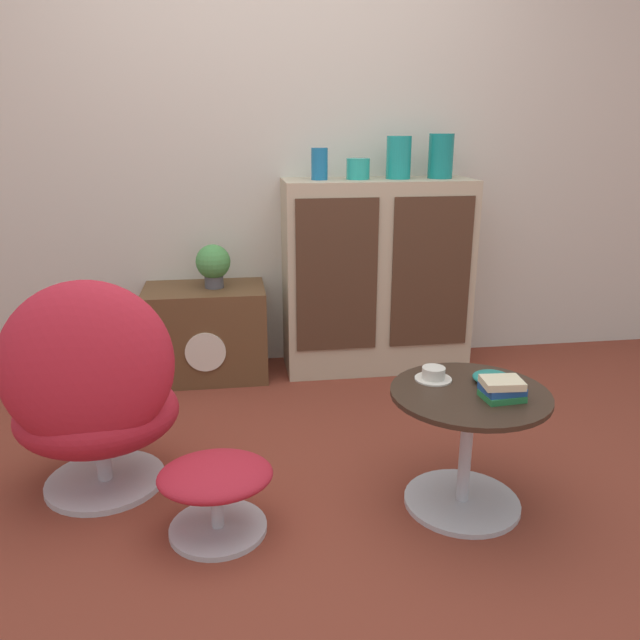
{
  "coord_description": "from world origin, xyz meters",
  "views": [
    {
      "loc": [
        -0.25,
        -1.95,
        1.33
      ],
      "look_at": [
        0.11,
        0.53,
        0.55
      ],
      "focal_mm": 35.0,
      "sensor_mm": 36.0,
      "label": 1
    }
  ],
  "objects_px": {
    "ottoman": "(216,485)",
    "coffee_table": "(467,438)",
    "vase_leftmost": "(319,164)",
    "vase_rightmost": "(441,156)",
    "tv_console": "(206,332)",
    "vase_inner_right": "(399,158)",
    "potted_plant": "(213,264)",
    "sideboard": "(376,276)",
    "egg_chair": "(93,393)",
    "book_stack": "(502,389)",
    "teacup": "(433,375)",
    "vase_inner_left": "(358,169)",
    "bowl": "(492,378)"
  },
  "relations": [
    {
      "from": "sideboard",
      "to": "vase_rightmost",
      "type": "distance_m",
      "value": 0.73
    },
    {
      "from": "teacup",
      "to": "vase_inner_left",
      "type": "bearing_deg",
      "value": 91.01
    },
    {
      "from": "vase_inner_left",
      "to": "vase_rightmost",
      "type": "relative_size",
      "value": 0.53
    },
    {
      "from": "tv_console",
      "to": "vase_leftmost",
      "type": "relative_size",
      "value": 3.96
    },
    {
      "from": "ottoman",
      "to": "vase_inner_right",
      "type": "height_order",
      "value": "vase_inner_right"
    },
    {
      "from": "vase_inner_left",
      "to": "potted_plant",
      "type": "height_order",
      "value": "vase_inner_left"
    },
    {
      "from": "bowl",
      "to": "sideboard",
      "type": "bearing_deg",
      "value": 94.71
    },
    {
      "from": "sideboard",
      "to": "teacup",
      "type": "height_order",
      "value": "sideboard"
    },
    {
      "from": "tv_console",
      "to": "vase_rightmost",
      "type": "relative_size",
      "value": 2.78
    },
    {
      "from": "teacup",
      "to": "sideboard",
      "type": "bearing_deg",
      "value": 86.04
    },
    {
      "from": "ottoman",
      "to": "potted_plant",
      "type": "xyz_separation_m",
      "value": [
        -0.01,
        1.43,
        0.45
      ]
    },
    {
      "from": "sideboard",
      "to": "egg_chair",
      "type": "relative_size",
      "value": 1.24
    },
    {
      "from": "sideboard",
      "to": "teacup",
      "type": "bearing_deg",
      "value": -93.96
    },
    {
      "from": "ottoman",
      "to": "coffee_table",
      "type": "height_order",
      "value": "coffee_table"
    },
    {
      "from": "vase_rightmost",
      "to": "potted_plant",
      "type": "xyz_separation_m",
      "value": [
        -1.23,
        -0.02,
        -0.54
      ]
    },
    {
      "from": "tv_console",
      "to": "ottoman",
      "type": "distance_m",
      "value": 1.43
    },
    {
      "from": "vase_leftmost",
      "to": "teacup",
      "type": "height_order",
      "value": "vase_leftmost"
    },
    {
      "from": "vase_inner_right",
      "to": "potted_plant",
      "type": "relative_size",
      "value": 0.95
    },
    {
      "from": "book_stack",
      "to": "coffee_table",
      "type": "bearing_deg",
      "value": 139.14
    },
    {
      "from": "ottoman",
      "to": "vase_inner_left",
      "type": "distance_m",
      "value": 1.88
    },
    {
      "from": "teacup",
      "to": "bowl",
      "type": "distance_m",
      "value": 0.21
    },
    {
      "from": "coffee_table",
      "to": "bowl",
      "type": "bearing_deg",
      "value": 31.56
    },
    {
      "from": "egg_chair",
      "to": "ottoman",
      "type": "bearing_deg",
      "value": -35.47
    },
    {
      "from": "vase_leftmost",
      "to": "bowl",
      "type": "height_order",
      "value": "vase_leftmost"
    },
    {
      "from": "vase_inner_left",
      "to": "vase_rightmost",
      "type": "height_order",
      "value": "vase_rightmost"
    },
    {
      "from": "sideboard",
      "to": "ottoman",
      "type": "height_order",
      "value": "sideboard"
    },
    {
      "from": "sideboard",
      "to": "tv_console",
      "type": "xyz_separation_m",
      "value": [
        -0.95,
        -0.01,
        -0.28
      ]
    },
    {
      "from": "vase_inner_right",
      "to": "potted_plant",
      "type": "xyz_separation_m",
      "value": [
        -1.0,
        -0.02,
        -0.54
      ]
    },
    {
      "from": "vase_inner_left",
      "to": "tv_console",
      "type": "bearing_deg",
      "value": -178.76
    },
    {
      "from": "vase_leftmost",
      "to": "vase_rightmost",
      "type": "relative_size",
      "value": 0.7
    },
    {
      "from": "ottoman",
      "to": "book_stack",
      "type": "bearing_deg",
      "value": -2.38
    },
    {
      "from": "tv_console",
      "to": "potted_plant",
      "type": "relative_size",
      "value": 2.78
    },
    {
      "from": "vase_inner_left",
      "to": "bowl",
      "type": "distance_m",
      "value": 1.51
    },
    {
      "from": "ottoman",
      "to": "potted_plant",
      "type": "distance_m",
      "value": 1.5
    },
    {
      "from": "teacup",
      "to": "ottoman",
      "type": "bearing_deg",
      "value": -169.23
    },
    {
      "from": "egg_chair",
      "to": "book_stack",
      "type": "distance_m",
      "value": 1.44
    },
    {
      "from": "sideboard",
      "to": "ottoman",
      "type": "xyz_separation_m",
      "value": [
        -0.88,
        -1.44,
        -0.35
      ]
    },
    {
      "from": "tv_console",
      "to": "bowl",
      "type": "height_order",
      "value": "tv_console"
    },
    {
      "from": "ottoman",
      "to": "vase_inner_right",
      "type": "distance_m",
      "value": 2.01
    },
    {
      "from": "vase_leftmost",
      "to": "vase_inner_left",
      "type": "distance_m",
      "value": 0.21
    },
    {
      "from": "potted_plant",
      "to": "sideboard",
      "type": "bearing_deg",
      "value": 0.87
    },
    {
      "from": "vase_inner_left",
      "to": "vase_inner_right",
      "type": "xyz_separation_m",
      "value": [
        0.22,
        0.0,
        0.06
      ]
    },
    {
      "from": "egg_chair",
      "to": "sideboard",
      "type": "bearing_deg",
      "value": 40.85
    },
    {
      "from": "tv_console",
      "to": "vase_inner_right",
      "type": "xyz_separation_m",
      "value": [
        1.05,
        0.02,
        0.92
      ]
    },
    {
      "from": "tv_console",
      "to": "teacup",
      "type": "relative_size",
      "value": 4.82
    },
    {
      "from": "tv_console",
      "to": "vase_inner_left",
      "type": "bearing_deg",
      "value": 1.24
    },
    {
      "from": "ottoman",
      "to": "vase_rightmost",
      "type": "relative_size",
      "value": 1.67
    },
    {
      "from": "sideboard",
      "to": "coffee_table",
      "type": "relative_size",
      "value": 1.91
    },
    {
      "from": "vase_rightmost",
      "to": "potted_plant",
      "type": "distance_m",
      "value": 1.34
    },
    {
      "from": "tv_console",
      "to": "coffee_table",
      "type": "xyz_separation_m",
      "value": [
        0.95,
        -1.4,
        0.02
      ]
    }
  ]
}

